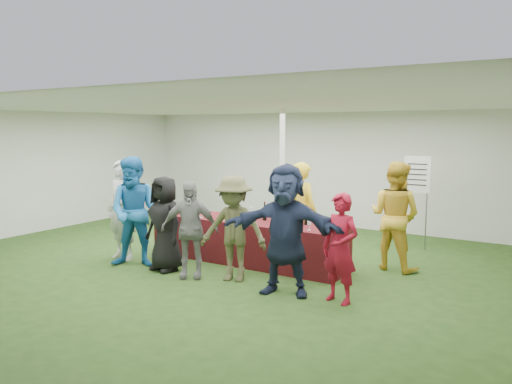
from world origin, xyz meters
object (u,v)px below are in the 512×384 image
Objects in this scene: customer_2 at (165,224)px; customer_5 at (285,229)px; dump_bucket at (330,227)px; staff_pourer at (302,211)px; serving_table at (246,241)px; customer_4 at (234,229)px; staff_back at (395,216)px; customer_3 at (190,229)px; customer_1 at (136,212)px; wine_list_sign at (417,181)px; customer_0 at (122,210)px; customer_6 at (340,248)px.

customer_2 is 0.84× the size of customer_5.
staff_pourer is (-0.94, 0.91, 0.03)m from dump_bucket.
customer_5 is at bearing 10.12° from customer_2.
dump_bucket is 0.17× the size of customer_2.
serving_table is 2.22× the size of customer_4.
customer_3 is at bearing 50.53° from staff_back.
customer_1 is 1.87m from customer_4.
wine_list_sign is (2.24, 2.56, 0.94)m from serving_table.
customer_5 is (1.39, -1.12, 0.55)m from serving_table.
customer_2 is 0.60m from customer_3.
staff_pourer reaches higher than customer_4.
wine_list_sign is at bearing 17.71° from customer_1.
customer_0 is at bearing 142.95° from customer_3.
customer_1 is 1.15× the size of customer_4.
customer_1 is 1.22× the size of customer_3.
serving_table is 2.00× the size of staff_back.
customer_2 is at bearing 142.20° from customer_3.
customer_1 reaches higher than customer_0.
dump_bucket is 0.17× the size of customer_3.
customer_0 is at bearing -166.65° from customer_6.
customer_5 is at bearing -21.99° from customer_4.
staff_pourer is 2.88m from customer_1.
staff_back is (2.31, 0.94, 0.52)m from serving_table.
customer_2 is at bearing -129.88° from wine_list_sign.
customer_4 is at bearing 159.28° from customer_5.
customer_3 reaches higher than dump_bucket.
staff_pourer is 0.93× the size of customer_1.
staff_back is 2.70m from customer_4.
wine_list_sign is at bearing 102.82° from customer_6.
wine_list_sign is at bearing 48.35° from customer_4.
customer_3 is (0.59, -0.08, -0.02)m from customer_2.
customer_6 is at bearing -25.73° from customer_3.
staff_pourer is at bearing 143.70° from customer_6.
customer_3 is at bearing -123.47° from wine_list_sign.
customer_1 reaches higher than serving_table.
dump_bucket is at bearing 59.13° from customer_5.
customer_6 is (-0.13, -1.97, -0.15)m from staff_back.
staff_pourer is at bearing 135.87° from dump_bucket.
customer_3 is 1.66m from customer_5.
staff_back is at bearing -87.31° from wine_list_sign.
staff_back is at bearing 61.06° from dump_bucket.
staff_back is at bearing 9.92° from customer_3.
customer_0 is 1.16× the size of customer_3.
customer_5 is at bearing -26.61° from customer_3.
customer_1 is at bearing 171.97° from customer_4.
customer_3 is at bearing -152.72° from dump_bucket.
customer_5 reaches higher than wine_list_sign.
dump_bucket is 1.32m from staff_back.
customer_1 reaches higher than customer_3.
wine_list_sign is 1.00× the size of staff_back.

